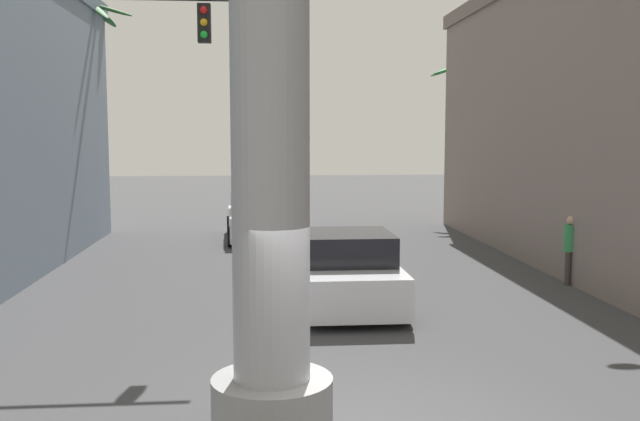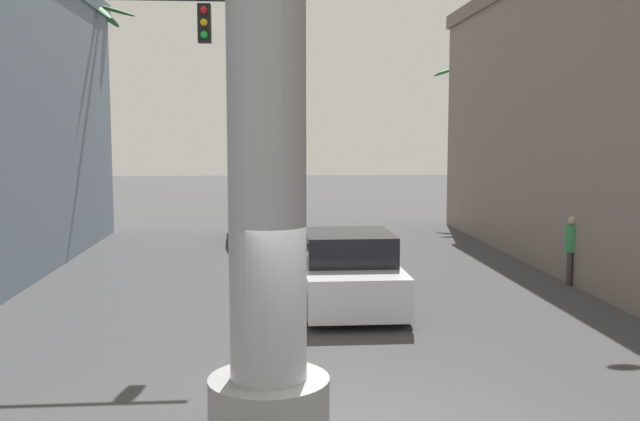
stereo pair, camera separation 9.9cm
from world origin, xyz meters
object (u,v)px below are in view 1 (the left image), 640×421
Objects in this scene: neon_sign_pole at (270,50)px; car_far at (258,218)px; car_lead at (346,271)px; pedestrian_mid_right at (571,245)px; palm_tree_far_left at (86,89)px; palm_tree_far_right at (471,116)px; traffic_light_mast at (29,89)px; street_lamp at (630,108)px.

car_far is at bearing 90.77° from neon_sign_pole.
car_lead is 5.75m from pedestrian_mid_right.
palm_tree_far_right is at bearing 13.30° from palm_tree_far_left.
palm_tree_far_left reaches higher than pedestrian_mid_right.
traffic_light_mast is 11.98m from palm_tree_far_left.
street_lamp is at bearing 6.04° from traffic_light_mast.
car_far is 0.54× the size of palm_tree_far_left.
palm_tree_far_left is (-6.07, 17.29, 0.64)m from neon_sign_pole.
car_far is (-0.22, 16.04, -3.74)m from neon_sign_pole.
palm_tree_far_right reaches higher than car_far.
neon_sign_pole reaches higher than street_lamp.
palm_tree_far_right is (6.87, 14.28, 3.63)m from car_lead.
neon_sign_pole reaches higher than traffic_light_mast.
palm_tree_far_left reaches higher than car_far.
neon_sign_pole reaches higher than pedestrian_mid_right.
car_far is (4.11, 10.58, -3.64)m from traffic_light_mast.
car_far is at bearing -12.03° from palm_tree_far_left.
pedestrian_mid_right is (-0.65, 1.26, -3.16)m from street_lamp.
traffic_light_mast is at bearing -111.21° from car_far.
palm_tree_far_right is 0.81× the size of palm_tree_far_left.
car_far is at bearing 101.08° from car_lead.
palm_tree_far_left is (-13.91, 10.54, 1.01)m from street_lamp.
car_far is at bearing 130.91° from street_lamp.
pedestrian_mid_right is (7.41, -8.04, 0.22)m from car_far.
street_lamp is 7.06m from car_lead.
palm_tree_far_left is 4.95× the size of pedestrian_mid_right.
palm_tree_far_right is at bearing 87.18° from street_lamp.
street_lamp is (7.84, 6.75, -0.37)m from neon_sign_pole.
neon_sign_pole is 1.59× the size of palm_tree_far_right.
traffic_light_mast is 7.09m from car_lead.
traffic_light_mast is 0.75× the size of palm_tree_far_left.
street_lamp is at bearing -92.82° from palm_tree_far_right.
street_lamp reaches higher than palm_tree_far_right.
traffic_light_mast is at bearing -130.06° from palm_tree_far_right.
palm_tree_far_left is 16.72m from pedestrian_mid_right.
pedestrian_mid_right is at bearing -35.00° from palm_tree_far_left.
palm_tree_far_left is (-14.60, -3.45, 0.79)m from palm_tree_far_right.
neon_sign_pole is at bearing -89.23° from car_far.
palm_tree_far_left is at bearing 109.33° from neon_sign_pole.
street_lamp is at bearing -37.17° from palm_tree_far_left.
neon_sign_pole is 1.54× the size of street_lamp.
neon_sign_pole is 6.97m from traffic_light_mast.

